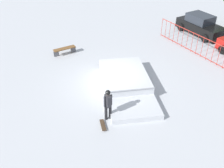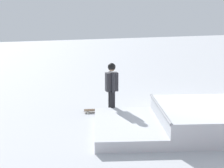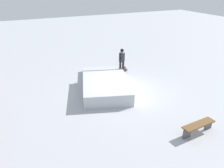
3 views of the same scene
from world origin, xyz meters
TOP-DOWN VIEW (x-y plane):
  - ground_plane at (0.00, 0.00)m, footprint 60.00×60.00m
  - skate_ramp at (0.68, 0.67)m, footprint 5.94×4.14m
  - skater at (2.69, -1.47)m, footprint 0.39×0.44m
  - skateboard at (3.08, -1.94)m, footprint 0.82×0.41m

SIDE VIEW (x-z plane):
  - ground_plane at x=0.00m, z-range 0.00..0.00m
  - skateboard at x=3.08m, z-range 0.03..0.12m
  - skate_ramp at x=0.68m, z-range -0.05..0.69m
  - skater at x=2.69m, z-range 0.14..1.87m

